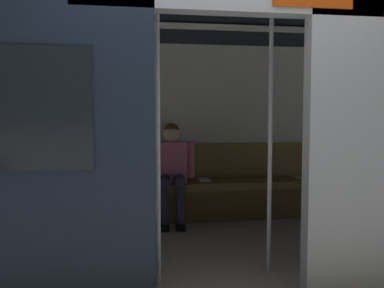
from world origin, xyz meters
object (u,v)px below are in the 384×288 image
bench_seat (182,191)px  grab_pole_far (270,143)px  grab_pole_door (158,145)px  train_car (190,90)px  person_seated (172,166)px  handbag (134,176)px  book (203,180)px

bench_seat → grab_pole_far: 2.01m
bench_seat → grab_pole_door: size_ratio=1.42×
train_car → bench_seat: bearing=-93.9°
train_car → grab_pole_door: size_ratio=2.96×
bench_seat → grab_pole_door: bearing=76.6°
train_car → person_seated: train_car is taller
person_seated → grab_pole_door: grab_pole_door is taller
handbag → grab_pole_door: bearing=93.1°
train_car → grab_pole_far: bearing=126.2°
bench_seat → grab_pole_far: size_ratio=1.42×
person_seated → handbag: person_seated is taller
grab_pole_far → bench_seat: bearing=-75.6°
bench_seat → handbag: bearing=-5.5°
bench_seat → book: book is taller
train_car → handbag: 1.59m
train_car → grab_pole_door: 1.06m
grab_pole_far → grab_pole_door: bearing=8.3°
handbag → book: 0.86m
person_seated → train_car: bearing=92.9°
bench_seat → person_seated: 0.35m
train_car → bench_seat: train_car is taller
book → grab_pole_door: bearing=63.6°
book → grab_pole_far: (-0.18, 1.91, 0.60)m
bench_seat → grab_pole_far: grab_pole_far is taller
train_car → book: 1.62m
grab_pole_door → book: bearing=-110.2°
person_seated → grab_pole_far: size_ratio=0.55×
bench_seat → book: bearing=-162.6°
handbag → grab_pole_far: grab_pole_far is taller
bench_seat → grab_pole_far: (-0.47, 1.82, 0.72)m
handbag → person_seated: bearing=166.5°
train_car → grab_pole_far: train_car is taller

